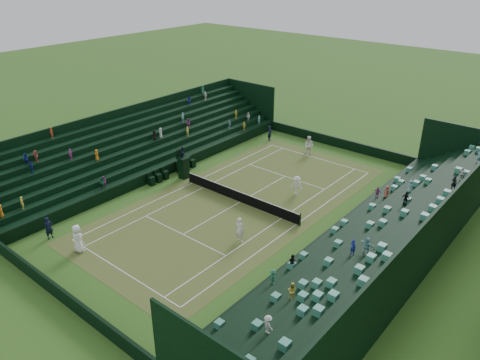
{
  "coord_description": "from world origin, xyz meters",
  "views": [
    {
      "loc": [
        21.43,
        -25.7,
        18.09
      ],
      "look_at": [
        0.0,
        0.0,
        2.0
      ],
      "focal_mm": 35.0,
      "sensor_mm": 36.0,
      "label": 1
    }
  ],
  "objects_px": {
    "umpire_chair": "(183,165)",
    "player_near_west": "(78,239)",
    "tennis_net": "(240,196)",
    "player_far_west": "(309,146)",
    "player_far_east": "(297,185)",
    "player_near_east": "(240,230)"
  },
  "relations": [
    {
      "from": "player_near_west",
      "to": "umpire_chair",
      "type": "bearing_deg",
      "value": -79.8
    },
    {
      "from": "tennis_net",
      "to": "player_far_east",
      "type": "xyz_separation_m",
      "value": [
        2.73,
        4.1,
        0.3
      ]
    },
    {
      "from": "player_near_west",
      "to": "player_far_west",
      "type": "distance_m",
      "value": 24.56
    },
    {
      "from": "player_far_east",
      "to": "player_near_west",
      "type": "bearing_deg",
      "value": -123.75
    },
    {
      "from": "umpire_chair",
      "to": "player_near_west",
      "type": "bearing_deg",
      "value": -76.65
    },
    {
      "from": "umpire_chair",
      "to": "player_far_east",
      "type": "bearing_deg",
      "value": 21.39
    },
    {
      "from": "umpire_chair",
      "to": "player_far_east",
      "type": "distance_m",
      "value": 10.31
    },
    {
      "from": "tennis_net",
      "to": "player_near_east",
      "type": "distance_m",
      "value": 5.76
    },
    {
      "from": "tennis_net",
      "to": "player_far_east",
      "type": "bearing_deg",
      "value": 56.37
    },
    {
      "from": "tennis_net",
      "to": "umpire_chair",
      "type": "distance_m",
      "value": 6.91
    },
    {
      "from": "player_near_west",
      "to": "player_near_east",
      "type": "relative_size",
      "value": 1.07
    },
    {
      "from": "umpire_chair",
      "to": "player_near_east",
      "type": "bearing_deg",
      "value": -24.4
    },
    {
      "from": "player_near_east",
      "to": "player_far_west",
      "type": "bearing_deg",
      "value": -74.81
    },
    {
      "from": "umpire_chair",
      "to": "player_near_east",
      "type": "distance_m",
      "value": 11.56
    },
    {
      "from": "player_near_east",
      "to": "player_far_east",
      "type": "bearing_deg",
      "value": -84.66
    },
    {
      "from": "tennis_net",
      "to": "player_far_west",
      "type": "bearing_deg",
      "value": 95.2
    },
    {
      "from": "player_near_west",
      "to": "player_far_east",
      "type": "relative_size",
      "value": 1.22
    },
    {
      "from": "tennis_net",
      "to": "player_near_east",
      "type": "height_order",
      "value": "player_near_east"
    },
    {
      "from": "tennis_net",
      "to": "player_far_west",
      "type": "distance_m",
      "value": 12.13
    },
    {
      "from": "umpire_chair",
      "to": "player_near_west",
      "type": "height_order",
      "value": "umpire_chair"
    },
    {
      "from": "tennis_net",
      "to": "umpire_chair",
      "type": "relative_size",
      "value": 3.93
    },
    {
      "from": "player_far_west",
      "to": "tennis_net",
      "type": "bearing_deg",
      "value": -97.98
    }
  ]
}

